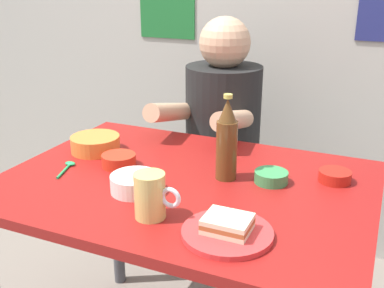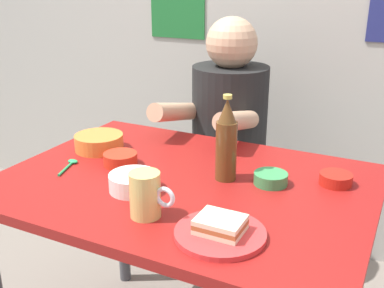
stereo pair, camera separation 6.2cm
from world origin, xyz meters
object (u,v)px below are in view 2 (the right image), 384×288
at_px(dining_table, 185,208).
at_px(soup_bowl_orange, 99,141).
at_px(sandwich, 220,224).
at_px(person_seated, 229,115).
at_px(beer_bottle, 226,142).
at_px(beer_mug, 146,195).
at_px(stool, 227,202).
at_px(plate_orange, 220,234).

distance_m(dining_table, soup_bowl_orange, 0.42).
bearing_deg(sandwich, person_seated, 111.16).
height_order(person_seated, beer_bottle, person_seated).
bearing_deg(beer_mug, stool, 98.27).
height_order(stool, beer_mug, beer_mug).
relative_size(sandwich, beer_bottle, 0.42).
xyz_separation_m(dining_table, person_seated, (-0.11, 0.62, 0.12)).
relative_size(person_seated, sandwich, 6.54).
bearing_deg(plate_orange, sandwich, 180.00).
relative_size(stool, soup_bowl_orange, 2.65).
bearing_deg(beer_mug, sandwich, -1.68).
height_order(dining_table, soup_bowl_orange, soup_bowl_orange).
bearing_deg(person_seated, plate_orange, -68.84).
distance_m(sandwich, soup_bowl_orange, 0.70).
distance_m(beer_mug, soup_bowl_orange, 0.53).
height_order(dining_table, plate_orange, plate_orange).
bearing_deg(beer_mug, soup_bowl_orange, 140.45).
distance_m(dining_table, person_seated, 0.64).
height_order(plate_orange, beer_mug, beer_mug).
bearing_deg(sandwich, beer_mug, 178.32).
distance_m(stool, person_seated, 0.42).
distance_m(stool, plate_orange, 1.02).
height_order(person_seated, plate_orange, person_seated).
xyz_separation_m(person_seated, beer_bottle, (0.22, -0.55, 0.09)).
xyz_separation_m(stool, plate_orange, (0.33, -0.87, 0.40)).
bearing_deg(person_seated, sandwich, -68.84).
bearing_deg(beer_mug, dining_table, 93.41).
bearing_deg(stool, sandwich, -69.08).
height_order(beer_mug, beer_bottle, beer_bottle).
distance_m(person_seated, soup_bowl_orange, 0.59).
xyz_separation_m(dining_table, soup_bowl_orange, (-0.39, 0.10, 0.12)).
height_order(person_seated, sandwich, person_seated).
xyz_separation_m(stool, soup_bowl_orange, (-0.28, -0.53, 0.42)).
xyz_separation_m(plate_orange, soup_bowl_orange, (-0.61, 0.34, 0.02)).
distance_m(dining_table, sandwich, 0.35).
height_order(person_seated, beer_mug, person_seated).
bearing_deg(soup_bowl_orange, dining_table, -13.84).
relative_size(dining_table, person_seated, 1.53).
distance_m(person_seated, beer_mug, 0.87).
xyz_separation_m(dining_table, sandwich, (0.22, -0.24, 0.13)).
xyz_separation_m(stool, person_seated, (0.00, -0.01, 0.42)).
bearing_deg(dining_table, plate_orange, -47.70).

